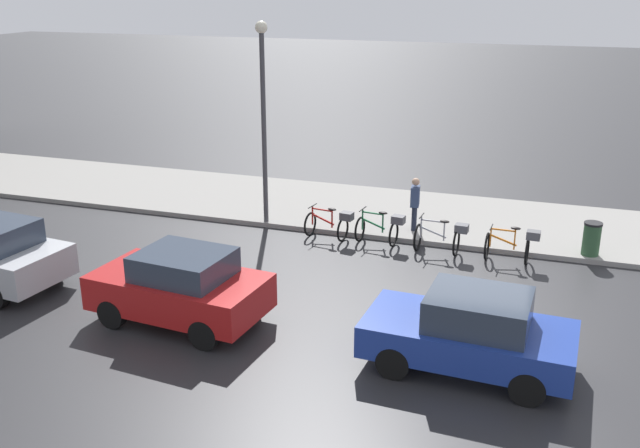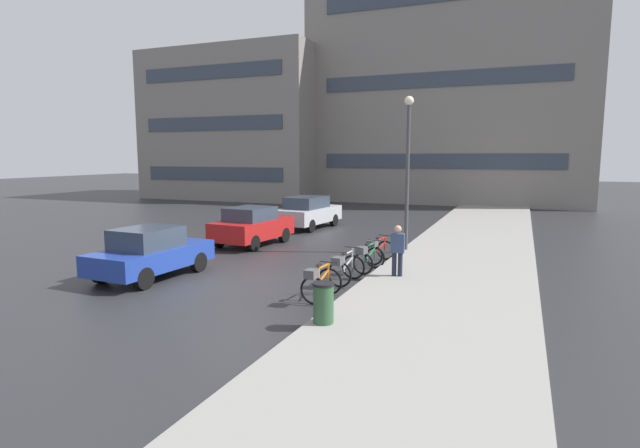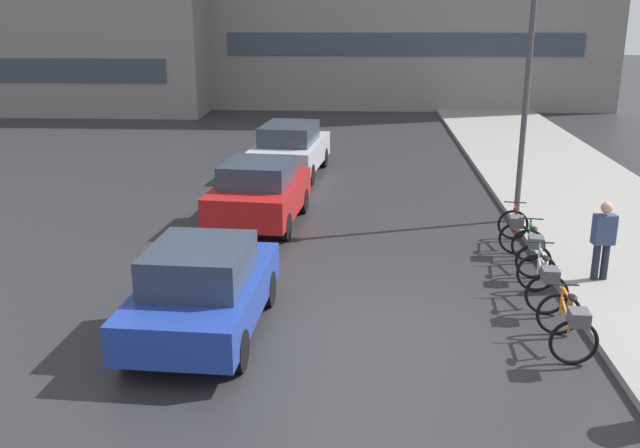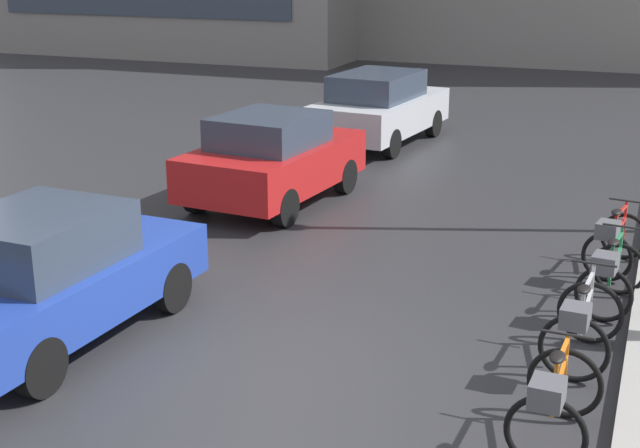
% 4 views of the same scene
% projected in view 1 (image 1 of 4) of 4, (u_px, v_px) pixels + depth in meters
% --- Properties ---
extents(ground_plane, '(140.00, 140.00, 0.00)m').
position_uv_depth(ground_plane, '(470.00, 308.00, 16.12)').
color(ground_plane, '#28282B').
extents(sidewalk_kerb, '(4.80, 60.00, 0.14)m').
position_uv_depth(sidewalk_kerb, '(199.00, 193.00, 24.48)').
color(sidewalk_kerb, gray).
rests_on(sidewalk_kerb, ground).
extents(bicycle_nearest, '(0.78, 1.37, 0.99)m').
position_uv_depth(bicycle_nearest, '(513.00, 245.00, 18.51)').
color(bicycle_nearest, black).
rests_on(bicycle_nearest, ground).
extents(bicycle_second, '(0.83, 1.41, 1.02)m').
position_uv_depth(bicycle_second, '(442.00, 236.00, 19.11)').
color(bicycle_second, black).
rests_on(bicycle_second, ground).
extents(bicycle_third, '(0.83, 1.38, 0.98)m').
position_uv_depth(bicycle_third, '(382.00, 228.00, 19.79)').
color(bicycle_third, black).
rests_on(bicycle_third, ground).
extents(bicycle_farthest, '(0.87, 1.43, 0.94)m').
position_uv_depth(bicycle_farthest, '(331.00, 223.00, 20.19)').
color(bicycle_farthest, black).
rests_on(bicycle_farthest, ground).
extents(car_blue, '(2.05, 3.98, 1.57)m').
position_uv_depth(car_blue, '(471.00, 332.00, 13.34)').
color(car_blue, navy).
rests_on(car_blue, ground).
extents(car_red, '(2.26, 3.87, 1.61)m').
position_uv_depth(car_red, '(181.00, 286.00, 15.23)').
color(car_red, '#AD1919').
rests_on(car_red, ground).
extents(pedestrian, '(0.43, 0.29, 1.69)m').
position_uv_depth(pedestrian, '(415.00, 203.00, 20.45)').
color(pedestrian, '#1E2333').
rests_on(pedestrian, ground).
extents(streetlamp, '(0.35, 0.35, 5.96)m').
position_uv_depth(streetlamp, '(263.00, 105.00, 20.27)').
color(streetlamp, '#424247').
rests_on(streetlamp, ground).
extents(trash_bin, '(0.47, 0.47, 1.04)m').
position_uv_depth(trash_bin, '(591.00, 241.00, 18.71)').
color(trash_bin, '#2D5133').
rests_on(trash_bin, ground).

